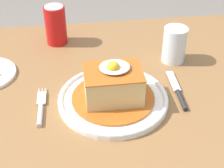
{
  "coord_description": "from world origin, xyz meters",
  "views": [
    {
      "loc": [
        -0.02,
        -0.68,
        1.28
      ],
      "look_at": [
        0.07,
        -0.02,
        0.79
      ],
      "focal_mm": 53.43,
      "sensor_mm": 36.0,
      "label": 1
    }
  ],
  "objects_px": {
    "main_plate": "(113,99)",
    "fork": "(41,109)",
    "knife": "(179,94)",
    "drinking_glass": "(174,47)",
    "soda_can": "(56,25)"
  },
  "relations": [
    {
      "from": "main_plate",
      "to": "fork",
      "type": "bearing_deg",
      "value": -175.87
    },
    {
      "from": "main_plate",
      "to": "knife",
      "type": "relative_size",
      "value": 1.66
    },
    {
      "from": "knife",
      "to": "fork",
      "type": "bearing_deg",
      "value": -178.13
    },
    {
      "from": "knife",
      "to": "drinking_glass",
      "type": "bearing_deg",
      "value": 79.23
    },
    {
      "from": "main_plate",
      "to": "knife",
      "type": "distance_m",
      "value": 0.17
    },
    {
      "from": "main_plate",
      "to": "knife",
      "type": "xyz_separation_m",
      "value": [
        0.17,
        -0.0,
        -0.0
      ]
    },
    {
      "from": "knife",
      "to": "soda_can",
      "type": "xyz_separation_m",
      "value": [
        -0.31,
        0.33,
        0.06
      ]
    },
    {
      "from": "drinking_glass",
      "to": "knife",
      "type": "bearing_deg",
      "value": -100.77
    },
    {
      "from": "main_plate",
      "to": "fork",
      "type": "xyz_separation_m",
      "value": [
        -0.18,
        -0.01,
        -0.0
      ]
    },
    {
      "from": "soda_can",
      "to": "drinking_glass",
      "type": "bearing_deg",
      "value": -24.6
    },
    {
      "from": "fork",
      "to": "knife",
      "type": "relative_size",
      "value": 0.85
    },
    {
      "from": "fork",
      "to": "drinking_glass",
      "type": "xyz_separation_m",
      "value": [
        0.38,
        0.18,
        0.04
      ]
    },
    {
      "from": "main_plate",
      "to": "fork",
      "type": "distance_m",
      "value": 0.18
    },
    {
      "from": "main_plate",
      "to": "drinking_glass",
      "type": "height_order",
      "value": "drinking_glass"
    },
    {
      "from": "fork",
      "to": "soda_can",
      "type": "xyz_separation_m",
      "value": [
        0.04,
        0.34,
        0.06
      ]
    }
  ]
}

